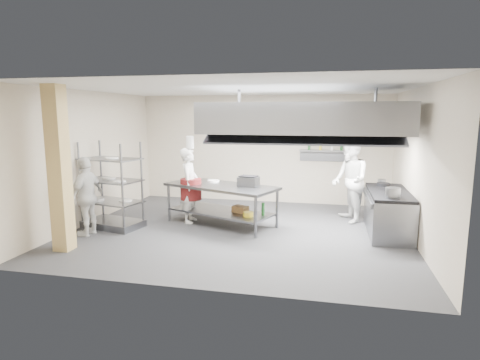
% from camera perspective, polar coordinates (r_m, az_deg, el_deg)
% --- Properties ---
extents(floor, '(7.00, 7.00, 0.00)m').
position_cam_1_polar(floor, '(8.72, -0.05, -7.17)').
color(floor, '#2E2E30').
rests_on(floor, ground).
extents(ceiling, '(7.00, 7.00, 0.00)m').
position_cam_1_polar(ceiling, '(8.37, -0.06, 12.92)').
color(ceiling, silver).
rests_on(ceiling, wall_back).
extents(wall_back, '(7.00, 0.00, 7.00)m').
position_cam_1_polar(wall_back, '(11.34, 3.25, 4.41)').
color(wall_back, '#C0B098').
rests_on(wall_back, ground).
extents(wall_left, '(0.00, 6.00, 6.00)m').
position_cam_1_polar(wall_left, '(9.78, -20.53, 3.02)').
color(wall_left, '#C0B098').
rests_on(wall_left, ground).
extents(wall_right, '(0.00, 6.00, 6.00)m').
position_cam_1_polar(wall_right, '(8.39, 24.00, 1.82)').
color(wall_right, '#C0B098').
rests_on(wall_right, ground).
extents(column, '(0.30, 0.30, 3.00)m').
position_cam_1_polar(column, '(7.89, -24.32, 1.37)').
color(column, tan).
rests_on(column, floor).
extents(exhaust_hood, '(4.00, 2.50, 0.60)m').
position_cam_1_polar(exhaust_hood, '(8.57, 9.16, 8.70)').
color(exhaust_hood, slate).
rests_on(exhaust_hood, ceiling).
extents(hood_strip_a, '(1.60, 0.12, 0.04)m').
position_cam_1_polar(hood_strip_a, '(8.68, 3.12, 6.70)').
color(hood_strip_a, white).
rests_on(hood_strip_a, exhaust_hood).
extents(hood_strip_b, '(1.60, 0.12, 0.04)m').
position_cam_1_polar(hood_strip_b, '(8.57, 15.15, 6.36)').
color(hood_strip_b, white).
rests_on(hood_strip_b, exhaust_hood).
extents(wall_shelf, '(1.50, 0.28, 0.04)m').
position_cam_1_polar(wall_shelf, '(11.04, 12.39, 4.07)').
color(wall_shelf, slate).
rests_on(wall_shelf, wall_back).
extents(island, '(2.75, 1.91, 0.91)m').
position_cam_1_polar(island, '(9.08, -2.68, -3.54)').
color(island, gray).
rests_on(island, floor).
extents(island_worktop, '(2.75, 1.91, 0.06)m').
position_cam_1_polar(island_worktop, '(8.99, -2.70, -0.90)').
color(island_worktop, slate).
rests_on(island_worktop, island).
extents(island_undershelf, '(2.52, 1.74, 0.04)m').
position_cam_1_polar(island_undershelf, '(9.12, -2.67, -4.48)').
color(island_undershelf, slate).
rests_on(island_undershelf, island).
extents(pass_rack, '(1.39, 0.98, 1.89)m').
position_cam_1_polar(pass_rack, '(9.20, -17.83, -0.71)').
color(pass_rack, slate).
rests_on(pass_rack, floor).
extents(cooking_range, '(0.80, 2.00, 0.84)m').
position_cam_1_polar(cooking_range, '(8.99, 20.29, -4.49)').
color(cooking_range, slate).
rests_on(cooking_range, floor).
extents(range_top, '(0.78, 1.96, 0.06)m').
position_cam_1_polar(range_top, '(8.90, 20.45, -1.67)').
color(range_top, black).
rests_on(range_top, cooking_range).
extents(chef_head, '(0.47, 0.66, 1.72)m').
position_cam_1_polar(chef_head, '(9.27, -7.16, -0.77)').
color(chef_head, silver).
rests_on(chef_head, floor).
extents(chef_line, '(0.96, 1.11, 1.94)m').
position_cam_1_polar(chef_line, '(9.54, 15.34, -0.08)').
color(chef_line, silver).
rests_on(chef_line, floor).
extents(chef_plating, '(0.45, 0.98, 1.63)m').
position_cam_1_polar(chef_plating, '(8.81, -20.93, -2.16)').
color(chef_plating, white).
rests_on(chef_plating, floor).
extents(griddle, '(0.47, 0.40, 0.21)m').
position_cam_1_polar(griddle, '(8.82, 1.21, -0.22)').
color(griddle, slate).
rests_on(griddle, island_worktop).
extents(wicker_basket, '(0.39, 0.34, 0.14)m').
position_cam_1_polar(wicker_basket, '(8.93, 0.04, -4.17)').
color(wicker_basket, '#99643D').
rests_on(wicker_basket, island_undershelf).
extents(stockpot, '(0.28, 0.28, 0.19)m').
position_cam_1_polar(stockpot, '(8.21, 20.91, -1.69)').
color(stockpot, gray).
rests_on(stockpot, range_top).
extents(plate_stack, '(0.28, 0.28, 0.05)m').
position_cam_1_polar(plate_stack, '(9.26, -17.73, -2.78)').
color(plate_stack, white).
rests_on(plate_stack, pass_rack).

